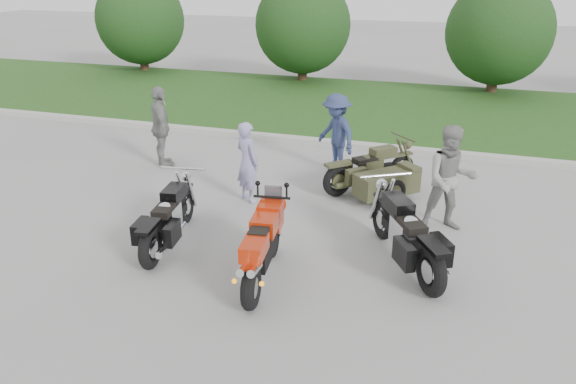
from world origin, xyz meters
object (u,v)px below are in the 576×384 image
(cruiser_sidecar, at_px, (378,178))
(person_stripe, at_px, (247,162))
(cruiser_right, at_px, (408,238))
(person_denim, at_px, (336,133))
(cruiser_left, at_px, (167,221))
(person_grey, at_px, (450,179))
(sportbike_red, at_px, (262,246))
(person_back, at_px, (161,127))

(cruiser_sidecar, relative_size, person_stripe, 1.26)
(cruiser_right, bearing_deg, person_denim, 87.20)
(cruiser_left, height_order, person_grey, person_grey)
(sportbike_red, xyz_separation_m, cruiser_sidecar, (1.08, 3.78, -0.19))
(cruiser_right, xyz_separation_m, person_back, (-5.93, 2.99, 0.43))
(cruiser_right, relative_size, person_grey, 1.20)
(sportbike_red, relative_size, person_denim, 1.20)
(cruiser_right, distance_m, person_stripe, 3.75)
(cruiser_right, height_order, person_stripe, person_stripe)
(cruiser_right, relative_size, cruiser_sidecar, 1.12)
(person_grey, bearing_deg, person_back, 152.38)
(person_grey, relative_size, person_back, 1.01)
(person_denim, bearing_deg, person_stripe, -80.20)
(person_grey, distance_m, person_denim, 3.44)
(person_grey, relative_size, person_denim, 1.06)
(sportbike_red, height_order, person_stripe, person_stripe)
(cruiser_right, distance_m, person_grey, 1.72)
(sportbike_red, bearing_deg, person_stripe, 107.71)
(person_back, bearing_deg, cruiser_sidecar, -132.55)
(person_grey, xyz_separation_m, person_denim, (-2.56, 2.30, -0.06))
(cruiser_right, height_order, cruiser_sidecar, cruiser_right)
(person_grey, bearing_deg, cruiser_right, -122.69)
(cruiser_left, distance_m, person_stripe, 2.32)
(sportbike_red, xyz_separation_m, person_back, (-3.95, 4.08, 0.34))
(cruiser_left, distance_m, person_grey, 4.85)
(sportbike_red, bearing_deg, person_back, 126.27)
(person_grey, bearing_deg, cruiser_sidecar, 126.37)
(person_stripe, relative_size, person_back, 0.86)
(sportbike_red, distance_m, cruiser_left, 1.97)
(cruiser_sidecar, distance_m, person_grey, 1.86)
(person_denim, relative_size, person_back, 0.95)
(person_denim, bearing_deg, person_back, -127.18)
(sportbike_red, xyz_separation_m, person_grey, (2.48, 2.67, 0.35))
(person_grey, distance_m, person_back, 6.58)
(cruiser_left, bearing_deg, person_back, 112.15)
(cruiser_sidecar, xyz_separation_m, person_denim, (-1.16, 1.19, 0.48))
(cruiser_left, bearing_deg, sportbike_red, -25.63)
(person_denim, height_order, person_back, person_back)
(sportbike_red, height_order, person_denim, person_denim)
(cruiser_left, relative_size, person_back, 1.24)
(person_stripe, xyz_separation_m, person_back, (-2.61, 1.28, 0.13))
(sportbike_red, bearing_deg, cruiser_sidecar, 66.24)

